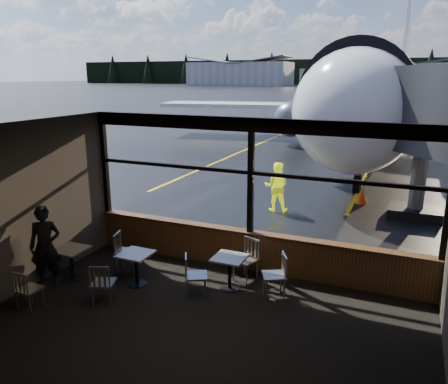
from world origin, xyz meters
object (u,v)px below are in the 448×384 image
Objects in this scene: chair_mid_s at (103,283)px; passenger at (45,246)px; chair_left_s at (29,290)px; cone_nose at (362,196)px; jet_bridge at (426,139)px; chair_near_n at (246,260)px; cone_wing at (252,140)px; cafe_table_near at (230,273)px; cafe_table_left at (72,264)px; cafe_table_mid at (136,269)px; chair_mid_w at (126,252)px; airliner at (393,49)px; chair_near_e at (274,276)px; chair_near_w at (196,276)px; ground_crew at (276,187)px.

chair_mid_s is 0.51× the size of passenger.
chair_mid_s is 1.05× the size of chair_left_s.
chair_left_s reaches higher than cone_nose.
jet_bridge is 12.27× the size of chair_near_n.
passenger reaches higher than chair_mid_s.
cone_nose is 14.22m from cone_wing.
chair_left_s is 1.52× the size of cone_nose.
cafe_table_near is at bearing -71.72° from cone_wing.
cafe_table_left is at bearing -81.54° from cone_wing.
cafe_table_mid is 1.50m from cafe_table_left.
passenger is at bearing -123.18° from cafe_table_left.
chair_mid_s is 0.98× the size of chair_mid_w.
passenger is 10.63m from cone_nose.
airliner is 22.85m from chair_near_e.
cafe_table_mid is at bearing -6.93° from passenger.
chair_near_w is at bearing 7.19° from cafe_table_left.
cone_wing is at bearing 102.64° from cafe_table_mid.
passenger is at bearing -156.39° from cafe_table_mid.
chair_near_n is 7.42m from cone_nose.
cafe_table_mid is (-1.92, -0.60, -0.00)m from cafe_table_near.
jet_bridge is 20.63× the size of cone_nose.
chair_near_e is 1.57m from chair_near_w.
chair_near_n is (-3.48, -6.10, -2.06)m from jet_bridge.
chair_mid_s is (-2.98, -1.58, -0.02)m from chair_near_e.
ground_crew is 3.27m from cone_nose.
cone_nose is at bearing -83.29° from chair_near_n.
jet_bridge is 10.15m from chair_mid_s.
chair_near_w is 1.06× the size of chair_left_s.
cafe_table_left is (-5.06, -23.14, -5.55)m from airliner.
cone_wing is (-5.68, 13.60, -0.58)m from ground_crew.
cone_wing is at bearing -79.91° from ground_crew.
chair_mid_w is at bearing -99.77° from airliner.
cafe_table_near is at bearing 36.99° from chair_left_s.
passenger is at bearing -101.85° from airliner.
chair_near_w is 0.56× the size of ground_crew.
cafe_table_mid is at bearing 36.64° from chair_mid_w.
chair_mid_s is at bearing -78.20° from cone_wing.
chair_near_e reaches higher than chair_near_w.
cafe_table_left is at bearing 41.76° from chair_near_n.
jet_bridge is at bearing 34.63° from chair_mid_s.
chair_near_n is at bearing -93.10° from airliner.
airliner is 21.88× the size of passenger.
cafe_table_left is at bearing 99.33° from chair_left_s.
chair_near_n is 1.68× the size of cone_nose.
ground_crew is (-0.87, 5.24, 0.34)m from chair_near_n.
airliner is 40.81× the size of chair_near_n.
chair_mid_s is at bearing 67.18° from ground_crew.
cafe_table_near is 0.54m from chair_near_n.
chair_near_e is 0.99× the size of chair_near_n.
chair_mid_w is 0.56× the size of ground_crew.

